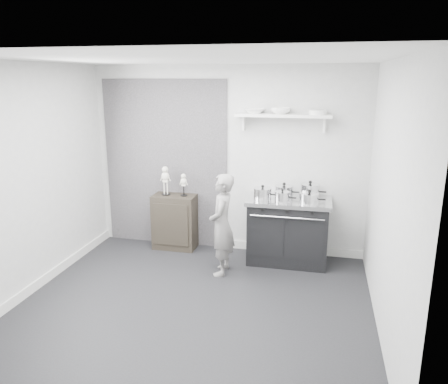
{
  "coord_description": "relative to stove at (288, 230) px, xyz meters",
  "views": [
    {
      "loc": [
        1.33,
        -4.32,
        2.52
      ],
      "look_at": [
        0.14,
        0.95,
        1.1
      ],
      "focal_mm": 35.0,
      "sensor_mm": 36.0,
      "label": 1
    }
  ],
  "objects": [
    {
      "name": "pot_front_right",
      "position": [
        0.27,
        -0.16,
        0.52
      ],
      "size": [
        0.34,
        0.26,
        0.18
      ],
      "color": "silver",
      "rests_on": "stove"
    },
    {
      "name": "pot_front_left",
      "position": [
        -0.36,
        -0.09,
        0.53
      ],
      "size": [
        0.33,
        0.25,
        0.2
      ],
      "color": "silver",
      "rests_on": "stove"
    },
    {
      "name": "pot_back_right",
      "position": [
        0.27,
        0.13,
        0.55
      ],
      "size": [
        0.35,
        0.27,
        0.24
      ],
      "color": "silver",
      "rests_on": "stove"
    },
    {
      "name": "room_shell",
      "position": [
        -1.03,
        -1.33,
        1.18
      ],
      "size": [
        4.02,
        3.62,
        2.71
      ],
      "color": "silver",
      "rests_on": "ground"
    },
    {
      "name": "child",
      "position": [
        -0.81,
        -0.59,
        0.21
      ],
      "size": [
        0.35,
        0.51,
        1.34
      ],
      "primitive_type": "imported",
      "rotation": [
        0.0,
        0.0,
        -1.52
      ],
      "color": "slate",
      "rests_on": "ground"
    },
    {
      "name": "wall_shelf",
      "position": [
        -0.14,
        0.2,
        1.55
      ],
      "size": [
        1.3,
        0.26,
        0.24
      ],
      "color": "white",
      "rests_on": "room_shell"
    },
    {
      "name": "side_cabinet",
      "position": [
        -1.7,
        0.13,
        -0.05
      ],
      "size": [
        0.63,
        0.37,
        0.82
      ],
      "primitive_type": "cube",
      "color": "black",
      "rests_on": "ground"
    },
    {
      "name": "bowl_small",
      "position": [
        -0.18,
        0.19,
        1.62
      ],
      "size": [
        0.27,
        0.27,
        0.09
      ],
      "primitive_type": "imported",
      "color": "white",
      "rests_on": "wall_shelf"
    },
    {
      "name": "pot_back_left",
      "position": [
        -0.09,
        0.11,
        0.53
      ],
      "size": [
        0.35,
        0.26,
        0.2
      ],
      "color": "silver",
      "rests_on": "stove"
    },
    {
      "name": "skeleton_torso",
      "position": [
        -1.55,
        0.13,
        0.56
      ],
      "size": [
        0.11,
        0.07,
        0.38
      ],
      "primitive_type": null,
      "color": "beige",
      "rests_on": "side_cabinet"
    },
    {
      "name": "skeleton_full",
      "position": [
        -1.83,
        0.13,
        0.61
      ],
      "size": [
        0.14,
        0.09,
        0.5
      ],
      "primitive_type": null,
      "color": "beige",
      "rests_on": "side_cabinet"
    },
    {
      "name": "pot_front_center",
      "position": [
        -0.08,
        -0.17,
        0.52
      ],
      "size": [
        0.28,
        0.2,
        0.17
      ],
      "color": "silver",
      "rests_on": "stove"
    },
    {
      "name": "stove",
      "position": [
        0.0,
        0.0,
        0.0
      ],
      "size": [
        1.14,
        0.71,
        0.91
      ],
      "color": "black",
      "rests_on": "ground"
    },
    {
      "name": "plate_stack",
      "position": [
        0.32,
        0.19,
        1.61
      ],
      "size": [
        0.24,
        0.24,
        0.06
      ],
      "primitive_type": "cylinder",
      "color": "white",
      "rests_on": "wall_shelf"
    },
    {
      "name": "ground",
      "position": [
        -0.94,
        -1.48,
        -0.46
      ],
      "size": [
        4.0,
        4.0,
        0.0
      ],
      "primitive_type": "plane",
      "color": "black",
      "rests_on": "ground"
    },
    {
      "name": "bowl_large",
      "position": [
        -0.53,
        0.19,
        1.61
      ],
      "size": [
        0.28,
        0.28,
        0.07
      ],
      "primitive_type": "imported",
      "color": "white",
      "rests_on": "wall_shelf"
    }
  ]
}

